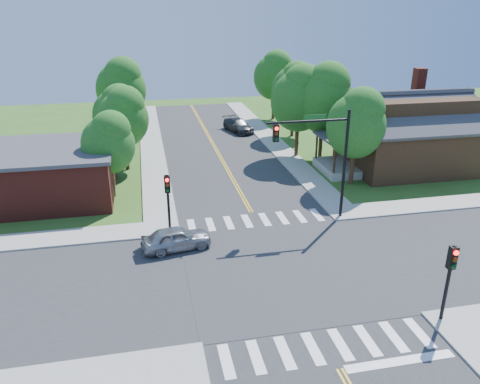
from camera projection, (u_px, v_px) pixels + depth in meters
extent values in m
plane|color=#355A1C|center=(283.00, 270.00, 24.85)|extent=(100.00, 100.00, 0.00)
cube|color=#2D2D30|center=(283.00, 269.00, 24.85)|extent=(10.00, 90.00, 0.04)
cube|color=#2D2D30|center=(283.00, 269.00, 24.84)|extent=(90.00, 10.00, 0.04)
cube|color=#2D2D30|center=(283.00, 270.00, 24.85)|extent=(10.20, 10.20, 0.06)
cube|color=#9E9B93|center=(270.00, 139.00, 48.71)|extent=(2.20, 40.00, 0.14)
cube|color=#9E9B93|center=(152.00, 146.00, 46.39)|extent=(2.20, 40.00, 0.14)
cube|color=white|center=(192.00, 226.00, 29.68)|extent=(0.45, 2.00, 0.01)
cube|color=white|center=(210.00, 224.00, 29.90)|extent=(0.45, 2.00, 0.01)
cube|color=white|center=(229.00, 223.00, 30.13)|extent=(0.45, 2.00, 0.01)
cube|color=white|center=(247.00, 221.00, 30.36)|extent=(0.45, 2.00, 0.01)
cube|color=white|center=(265.00, 219.00, 30.59)|extent=(0.45, 2.00, 0.01)
cube|color=white|center=(282.00, 218.00, 30.81)|extent=(0.45, 2.00, 0.01)
cube|color=white|center=(300.00, 216.00, 31.04)|extent=(0.45, 2.00, 0.01)
cube|color=white|center=(317.00, 215.00, 31.27)|extent=(0.45, 2.00, 0.01)
cube|color=white|center=(226.00, 361.00, 18.41)|extent=(0.45, 2.00, 0.01)
cube|color=white|center=(256.00, 357.00, 18.63)|extent=(0.45, 2.00, 0.01)
cube|color=white|center=(285.00, 352.00, 18.86)|extent=(0.45, 2.00, 0.01)
cube|color=white|center=(313.00, 348.00, 19.09)|extent=(0.45, 2.00, 0.01)
cube|color=white|center=(341.00, 344.00, 19.32)|extent=(0.45, 2.00, 0.01)
cube|color=white|center=(367.00, 340.00, 19.54)|extent=(0.45, 2.00, 0.01)
cube|color=white|center=(394.00, 336.00, 19.77)|extent=(0.45, 2.00, 0.01)
cube|color=white|center=(419.00, 333.00, 20.00)|extent=(0.45, 2.00, 0.01)
cube|color=yellow|center=(210.00, 140.00, 48.68)|extent=(0.10, 37.50, 0.01)
cube|color=yellow|center=(212.00, 140.00, 48.71)|extent=(0.10, 37.50, 0.01)
cube|color=white|center=(400.00, 362.00, 18.42)|extent=(4.60, 0.45, 0.09)
cylinder|color=black|center=(345.00, 166.00, 29.67)|extent=(0.20, 0.20, 7.20)
cylinder|color=black|center=(308.00, 121.00, 28.06)|extent=(5.20, 0.14, 0.14)
cube|color=#19591E|center=(315.00, 117.00, 28.00)|extent=(1.40, 0.04, 0.30)
cube|color=black|center=(276.00, 133.00, 27.91)|extent=(0.34, 0.28, 1.05)
sphere|color=#FF0C0C|center=(277.00, 129.00, 27.64)|extent=(0.22, 0.22, 0.22)
sphere|color=#3F2605|center=(277.00, 134.00, 27.76)|extent=(0.22, 0.22, 0.22)
sphere|color=#05330F|center=(276.00, 139.00, 27.88)|extent=(0.22, 0.22, 0.22)
cylinder|color=black|center=(447.00, 284.00, 20.12)|extent=(0.16, 0.16, 3.80)
cube|color=black|center=(452.00, 257.00, 19.63)|extent=(0.34, 0.28, 1.05)
sphere|color=#FF0C0C|center=(456.00, 253.00, 19.36)|extent=(0.22, 0.22, 0.22)
sphere|color=#3F2605|center=(455.00, 260.00, 19.48)|extent=(0.22, 0.22, 0.22)
sphere|color=#05330F|center=(454.00, 266.00, 19.59)|extent=(0.22, 0.22, 0.22)
cylinder|color=black|center=(168.00, 205.00, 28.18)|extent=(0.16, 0.16, 3.80)
cube|color=black|center=(167.00, 184.00, 27.68)|extent=(0.34, 0.28, 1.05)
sphere|color=#FF0C0C|center=(167.00, 180.00, 27.41)|extent=(0.22, 0.22, 0.22)
sphere|color=#3F2605|center=(167.00, 185.00, 27.53)|extent=(0.22, 0.22, 0.22)
sphere|color=#05330F|center=(168.00, 190.00, 27.65)|extent=(0.22, 0.22, 0.22)
cube|color=#352312|center=(407.00, 145.00, 39.90)|extent=(10.00, 8.00, 4.00)
cube|color=#9E9B93|center=(336.00, 168.00, 39.32)|extent=(2.60, 4.50, 0.70)
cylinder|color=#352312|center=(334.00, 162.00, 36.83)|extent=(0.18, 0.18, 2.50)
cylinder|color=#352312|center=(317.00, 148.00, 40.46)|extent=(0.18, 0.18, 2.50)
cube|color=#38383D|center=(339.00, 138.00, 38.35)|extent=(2.80, 4.80, 0.18)
cube|color=maroon|center=(414.00, 117.00, 42.98)|extent=(0.90, 0.90, 7.11)
cube|color=maroon|center=(41.00, 175.00, 33.51)|extent=(10.00, 8.00, 3.50)
cube|color=#38383D|center=(37.00, 150.00, 32.82)|extent=(10.40, 8.40, 0.25)
cylinder|color=#382314|center=(352.00, 167.00, 36.28)|extent=(0.34, 0.34, 2.84)
ellipsoid|color=#1D5719|center=(356.00, 126.00, 35.09)|extent=(4.48, 4.26, 4.93)
sphere|color=#1D5719|center=(362.00, 109.00, 34.47)|extent=(3.29, 3.29, 3.29)
cylinder|color=#382314|center=(321.00, 141.00, 42.28)|extent=(0.34, 0.34, 3.25)
ellipsoid|color=#1D5719|center=(323.00, 101.00, 40.91)|extent=(5.14, 4.88, 5.65)
sphere|color=#1D5719|center=(329.00, 83.00, 40.22)|extent=(3.77, 3.77, 3.77)
cylinder|color=#382314|center=(292.00, 122.00, 49.83)|extent=(0.34, 0.34, 2.94)
ellipsoid|color=#1D5719|center=(294.00, 91.00, 48.60)|extent=(4.64, 4.41, 5.10)
sphere|color=#1D5719|center=(298.00, 78.00, 47.96)|extent=(3.40, 3.40, 3.40)
cylinder|color=#382314|center=(273.00, 106.00, 57.36)|extent=(0.34, 0.34, 3.10)
ellipsoid|color=#1D5719|center=(274.00, 77.00, 56.06)|extent=(4.89, 4.64, 5.38)
sphere|color=#1D5719|center=(277.00, 65.00, 55.39)|extent=(3.58, 3.58, 3.58)
cylinder|color=#382314|center=(112.00, 181.00, 34.01)|extent=(0.34, 0.34, 2.38)
ellipsoid|color=#1D5719|center=(108.00, 145.00, 33.01)|extent=(3.77, 3.58, 4.14)
sphere|color=#1D5719|center=(111.00, 130.00, 32.47)|extent=(2.76, 2.76, 2.76)
cylinder|color=#382314|center=(121.00, 150.00, 40.87)|extent=(0.34, 0.34, 2.64)
ellipsoid|color=#1D5719|center=(118.00, 116.00, 39.77)|extent=(4.16, 3.95, 4.58)
sphere|color=#1D5719|center=(120.00, 102.00, 39.18)|extent=(3.05, 3.05, 3.05)
cylinder|color=#382314|center=(124.00, 124.00, 48.48)|extent=(0.34, 0.34, 3.16)
ellipsoid|color=#1D5719|center=(121.00, 90.00, 47.16)|extent=(4.98, 4.74, 5.48)
sphere|color=#1D5719|center=(123.00, 75.00, 46.48)|extent=(3.66, 3.66, 3.66)
cylinder|color=#382314|center=(127.00, 111.00, 56.34)|extent=(0.34, 0.34, 2.35)
ellipsoid|color=#1D5719|center=(125.00, 89.00, 55.35)|extent=(3.71, 3.53, 4.09)
sphere|color=#1D5719|center=(126.00, 80.00, 54.81)|extent=(2.72, 2.72, 2.72)
cylinder|color=#382314|center=(297.00, 140.00, 42.92)|extent=(0.34, 0.34, 3.15)
ellipsoid|color=#1D5719|center=(298.00, 101.00, 41.59)|extent=(4.98, 4.73, 5.48)
sphere|color=#1D5719|center=(303.00, 84.00, 40.91)|extent=(3.65, 3.65, 3.65)
cylinder|color=#382314|center=(126.00, 154.00, 39.62)|extent=(0.34, 0.34, 2.66)
ellipsoid|color=#1D5719|center=(123.00, 119.00, 38.51)|extent=(4.20, 3.99, 4.62)
sphere|color=#1D5719|center=(125.00, 104.00, 37.91)|extent=(3.08, 3.08, 3.08)
imported|color=#A3A5A9|center=(176.00, 239.00, 26.68)|extent=(2.88, 4.47, 1.35)
imported|color=#2E3033|center=(238.00, 126.00, 51.69)|extent=(4.50, 5.83, 1.39)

